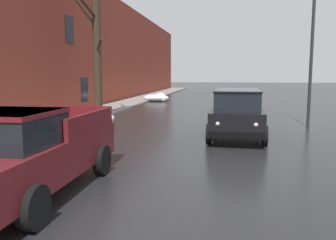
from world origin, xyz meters
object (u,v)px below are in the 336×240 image
pickup_truck_maroon_approaching_near_lane (26,152)px  sedan_silver_parked_kerbside_mid (239,103)px  suv_black_parked_kerbside_close (237,112)px  street_lamp_post (312,50)px  bare_tree_mid_block (97,43)px

pickup_truck_maroon_approaching_near_lane → sedan_silver_parked_kerbside_mid: pickup_truck_maroon_approaching_near_lane is taller
pickup_truck_maroon_approaching_near_lane → suv_black_parked_kerbside_close: (4.22, 7.29, 0.11)m
suv_black_parked_kerbside_close → sedan_silver_parked_kerbside_mid: (0.26, 7.11, -0.24)m
sedan_silver_parked_kerbside_mid → street_lamp_post: 5.66m
bare_tree_mid_block → sedan_silver_parked_kerbside_mid: size_ratio=1.76×
bare_tree_mid_block → street_lamp_post: (10.61, -1.85, -0.61)m
suv_black_parked_kerbside_close → street_lamp_post: 5.10m
bare_tree_mid_block → pickup_truck_maroon_approaching_near_lane: (3.17, -12.24, -3.16)m
bare_tree_mid_block → suv_black_parked_kerbside_close: size_ratio=1.64×
sedan_silver_parked_kerbside_mid → street_lamp_post: street_lamp_post is taller
pickup_truck_maroon_approaching_near_lane → sedan_silver_parked_kerbside_mid: 15.09m
pickup_truck_maroon_approaching_near_lane → suv_black_parked_kerbside_close: 8.43m
street_lamp_post → suv_black_parked_kerbside_close: bearing=-136.1°
suv_black_parked_kerbside_close → street_lamp_post: size_ratio=0.75×
suv_black_parked_kerbside_close → sedan_silver_parked_kerbside_mid: size_ratio=1.07×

